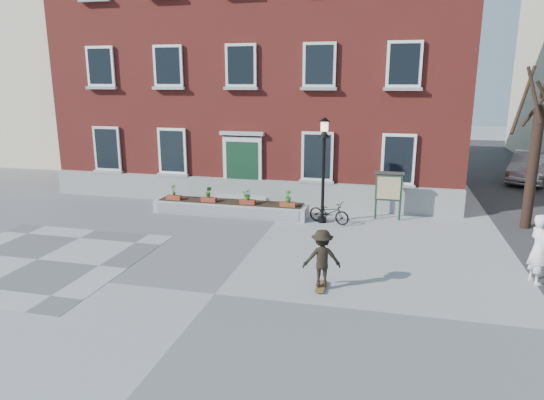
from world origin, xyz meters
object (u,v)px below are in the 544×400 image
(notice_board, at_px, (389,188))
(lamp_post, at_px, (324,156))
(bicycle, at_px, (329,212))
(bystander, at_px, (539,249))
(parked_car, at_px, (530,167))
(skateboarder, at_px, (322,258))

(notice_board, bearing_deg, lamp_post, -158.13)
(bicycle, height_order, notice_board, notice_board)
(bicycle, bearing_deg, bystander, -106.49)
(parked_car, distance_m, skateboarder, 18.23)
(notice_board, bearing_deg, parked_car, 51.77)
(lamp_post, relative_size, skateboarder, 2.49)
(parked_car, bearing_deg, notice_board, -108.23)
(parked_car, xyz_separation_m, notice_board, (-7.16, -9.08, 0.47))
(bicycle, relative_size, parked_car, 0.33)
(bicycle, height_order, lamp_post, lamp_post)
(lamp_post, distance_m, skateboarder, 6.26)
(bicycle, height_order, parked_car, parked_car)
(skateboarder, bearing_deg, bystander, 17.51)
(skateboarder, bearing_deg, bicycle, 95.33)
(bystander, height_order, lamp_post, lamp_post)
(notice_board, xyz_separation_m, skateboarder, (-1.56, -6.92, -0.44))
(bystander, height_order, skateboarder, bystander)
(bicycle, relative_size, notice_board, 0.86)
(bystander, height_order, notice_board, bystander)
(parked_car, distance_m, lamp_post, 13.95)
(bystander, distance_m, lamp_post, 7.73)
(parked_car, relative_size, bystander, 2.57)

